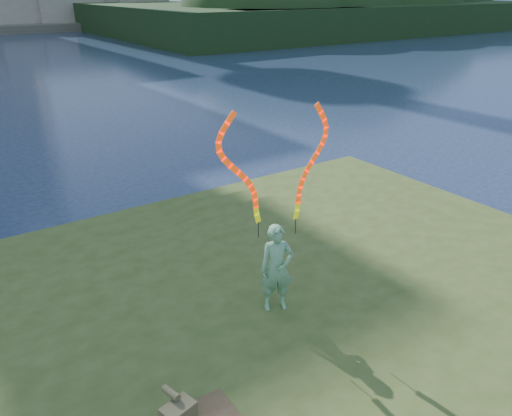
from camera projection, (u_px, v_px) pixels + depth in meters
ground at (202, 353)px, 9.32m from camera, size 320.00×320.00×0.00m
wooded_hill at (341, 26)px, 85.20m from camera, size 78.00×50.00×63.00m
woman_with_ribbons at (277, 240)px, 8.76m from camera, size 1.93×0.81×4.06m
canvas_bag at (178, 413)px, 6.77m from camera, size 0.51×0.57×0.43m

